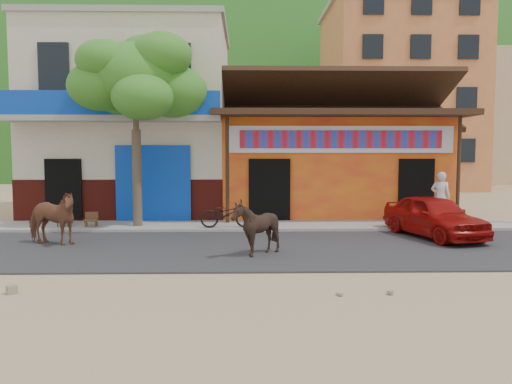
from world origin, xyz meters
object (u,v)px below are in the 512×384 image
at_px(red_car, 434,216).
at_px(scooter, 227,214).
at_px(cafe_chair_right, 91,213).
at_px(cow_dark, 256,228).
at_px(cow_tan, 51,218).
at_px(pedestrian, 441,197).
at_px(tree, 136,130).
at_px(cafe_chair_left, 64,213).

distance_m(red_car, scooter, 6.01).
bearing_deg(cafe_chair_right, cow_dark, -47.51).
relative_size(cow_tan, red_car, 0.47).
bearing_deg(pedestrian, tree, 24.72).
relative_size(pedestrian, cafe_chair_left, 2.02).
xyz_separation_m(tree, cow_tan, (-1.65, -2.75, -2.38)).
bearing_deg(tree, cafe_chair_left, -176.65).
height_order(cow_tan, pedestrian, pedestrian).
height_order(cow_dark, cafe_chair_right, cow_dark).
height_order(red_car, pedestrian, pedestrian).
relative_size(cow_dark, cafe_chair_left, 1.54).
bearing_deg(red_car, cow_tan, 169.27).
relative_size(scooter, pedestrian, 0.97).
relative_size(tree, scooter, 3.69).
height_order(cow_tan, cafe_chair_left, cow_tan).
bearing_deg(cow_dark, red_car, 114.12).
height_order(red_car, cafe_chair_left, red_car).
relative_size(scooter, cafe_chair_right, 1.96).
bearing_deg(cafe_chair_right, cow_tan, -104.45).
relative_size(tree, cafe_chair_right, 7.22).
bearing_deg(cafe_chair_right, scooter, -12.85).
bearing_deg(pedestrian, cafe_chair_right, 25.43).
distance_m(tree, pedestrian, 10.03).
bearing_deg(tree, red_car, -12.11).
bearing_deg(tree, cow_dark, -49.35).
distance_m(cow_dark, cafe_chair_right, 6.43).
height_order(red_car, cafe_chair_right, red_car).
bearing_deg(pedestrian, scooter, 29.93).
distance_m(tree, red_car, 9.21).
relative_size(cow_tan, cafe_chair_left, 1.99).
height_order(cow_tan, scooter, cow_tan).
distance_m(scooter, cafe_chair_right, 4.23).
height_order(cow_dark, pedestrian, pedestrian).
relative_size(red_car, pedestrian, 2.09).
height_order(cafe_chair_left, cafe_chair_right, cafe_chair_right).
xyz_separation_m(tree, red_car, (8.67, -1.86, -2.48)).
bearing_deg(tree, cafe_chair_right, -171.60).
distance_m(red_car, cafe_chair_left, 11.06).
distance_m(cow_tan, cafe_chair_left, 2.69).
relative_size(cow_dark, red_car, 0.37).
height_order(cow_dark, red_car, cow_dark).
xyz_separation_m(red_car, scooter, (-5.85, 1.36, -0.09)).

